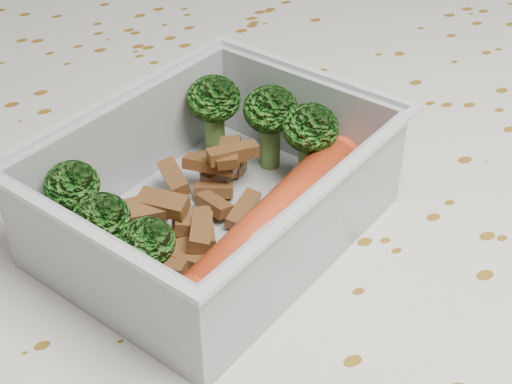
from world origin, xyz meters
TOP-DOWN VIEW (x-y plane):
  - dining_table at (0.00, 0.00)m, footprint 1.40×0.90m
  - tablecloth at (0.00, 0.00)m, footprint 1.46×0.96m
  - lunch_container at (-0.02, 0.01)m, footprint 0.21×0.19m
  - broccoli_florets at (-0.01, 0.03)m, footprint 0.15×0.12m
  - meat_pile at (-0.03, 0.02)m, footprint 0.10×0.09m
  - sausage at (-0.00, -0.02)m, footprint 0.14×0.08m

SIDE VIEW (x-z plane):
  - dining_table at x=0.00m, z-range 0.29..1.04m
  - tablecloth at x=0.00m, z-range 0.62..0.81m
  - meat_pile at x=-0.03m, z-range 0.76..0.78m
  - lunch_container at x=-0.02m, z-range 0.75..0.81m
  - sausage at x=0.00m, z-range 0.77..0.79m
  - broccoli_florets at x=-0.01m, z-range 0.77..0.82m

